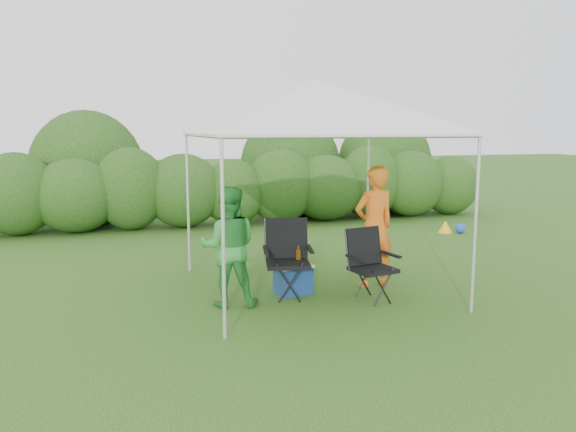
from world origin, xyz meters
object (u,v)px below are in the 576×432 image
object	(u,v)px
chair_left	(287,253)
man	(374,227)
canopy	(314,108)
chair_right	(369,260)
cooler	(293,279)
woman	(229,247)

from	to	relation	value
chair_left	man	xyz separation A→B (m)	(1.28, 0.07, 0.27)
man	canopy	bearing A→B (deg)	-16.32
chair_right	cooler	bearing A→B (deg)	138.81
man	cooler	xyz separation A→B (m)	(-1.18, -0.03, -0.64)
chair_left	man	bearing A→B (deg)	14.39
chair_right	woman	distance (m)	1.81
canopy	chair_right	bearing A→B (deg)	-49.73
man	cooler	size ratio (longest dim) A/B	3.24
man	chair_left	bearing A→B (deg)	-6.24
canopy	chair_right	world-z (taller)	canopy
chair_right	cooler	distance (m)	1.05
chair_left	canopy	bearing A→B (deg)	34.01
canopy	chair_left	bearing A→B (deg)	-157.41
man	cooler	bearing A→B (deg)	-7.92
chair_right	cooler	world-z (taller)	chair_right
chair_left	cooler	world-z (taller)	chair_left
canopy	cooler	distance (m)	2.29
man	woman	world-z (taller)	man
cooler	woman	bearing A→B (deg)	-173.75
woman	cooler	world-z (taller)	woman
man	cooler	world-z (taller)	man
woman	cooler	distance (m)	1.10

